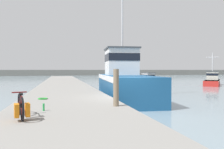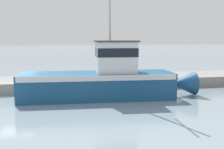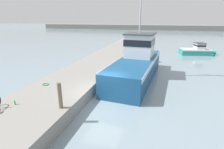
{
  "view_description": "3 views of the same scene",
  "coord_description": "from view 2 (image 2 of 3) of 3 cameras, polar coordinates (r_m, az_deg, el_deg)",
  "views": [
    {
      "loc": [
        -3.61,
        -11.05,
        2.31
      ],
      "look_at": [
        -0.88,
        0.5,
        2.06
      ],
      "focal_mm": 35.0,
      "sensor_mm": 36.0,
      "label": 1
    },
    {
      "loc": [
        21.12,
        2.27,
        4.35
      ],
      "look_at": [
        0.19,
        7.09,
        1.55
      ],
      "focal_mm": 45.0,
      "sensor_mm": 36.0,
      "label": 2
    },
    {
      "loc": [
        3.48,
        -10.24,
        5.56
      ],
      "look_at": [
        -0.32,
        3.4,
        0.97
      ],
      "focal_mm": 28.0,
      "sensor_mm": 36.0,
      "label": 3
    }
  ],
  "objects": [
    {
      "name": "ground_plane",
      "position": [
        21.68,
        -18.77,
        -4.55
      ],
      "size": [
        320.0,
        320.0,
        0.0
      ],
      "primitive_type": "plane",
      "color": "gray"
    },
    {
      "name": "fishing_boat_main",
      "position": [
        20.3,
        -1.26,
        -0.74
      ],
      "size": [
        4.11,
        13.06,
        11.28
      ],
      "rotation": [
        0.0,
        0.0,
        -0.09
      ],
      "color": "navy",
      "rests_on": "ground_plane"
    },
    {
      "name": "dock_pier",
      "position": [
        24.84,
        -18.06,
        -1.99
      ],
      "size": [
        4.61,
        80.0,
        0.89
      ],
      "primitive_type": "cube",
      "color": "gray",
      "rests_on": "ground_plane"
    },
    {
      "name": "hose_coil",
      "position": [
        25.9,
        -17.93,
        -0.56
      ],
      "size": [
        0.47,
        0.47,
        0.05
      ],
      "primitive_type": "torus",
      "color": "green",
      "rests_on": "dock_pier"
    }
  ]
}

